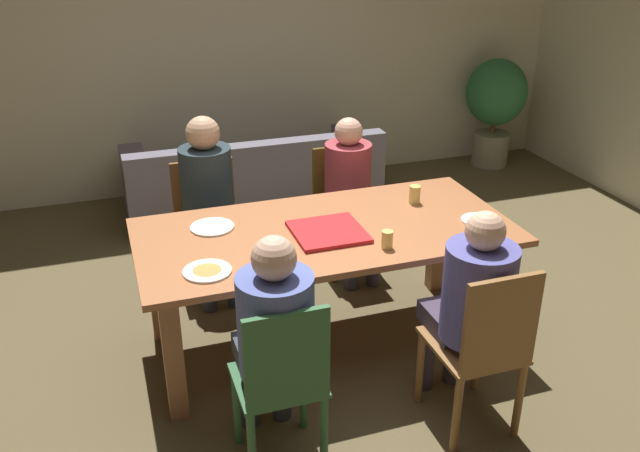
% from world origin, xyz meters
% --- Properties ---
extents(ground_plane, '(20.00, 20.00, 0.00)m').
position_xyz_m(ground_plane, '(0.00, 0.00, 0.00)').
color(ground_plane, brown).
extents(back_wall, '(6.79, 0.12, 2.81)m').
position_xyz_m(back_wall, '(0.00, 2.87, 1.40)').
color(back_wall, beige).
rests_on(back_wall, ground).
extents(dining_table, '(2.15, 1.03, 0.78)m').
position_xyz_m(dining_table, '(0.00, 0.00, 0.66)').
color(dining_table, '#A56139').
rests_on(dining_table, ground).
extents(chair_0, '(0.40, 0.38, 0.93)m').
position_xyz_m(chair_0, '(-0.52, -0.93, 0.51)').
color(chair_0, '#35633B').
rests_on(chair_0, ground).
extents(person_0, '(0.35, 0.50, 1.20)m').
position_xyz_m(person_0, '(-0.52, -0.80, 0.71)').
color(person_0, '#35393F').
rests_on(person_0, ground).
extents(chair_1, '(0.41, 0.45, 0.96)m').
position_xyz_m(chair_1, '(0.47, -0.98, 0.52)').
color(chair_1, brown).
rests_on(chair_1, ground).
extents(person_1, '(0.35, 0.53, 1.19)m').
position_xyz_m(person_1, '(0.47, -0.83, 0.70)').
color(person_1, '#3F3446').
rests_on(person_1, ground).
extents(chair_2, '(0.40, 0.45, 0.88)m').
position_xyz_m(chair_2, '(0.47, 0.97, 0.49)').
color(chair_2, '#534016').
rests_on(chair_2, ground).
extents(person_2, '(0.33, 0.53, 1.15)m').
position_xyz_m(person_2, '(0.47, 0.82, 0.68)').
color(person_2, '#383648').
rests_on(person_2, ground).
extents(chair_3, '(0.46, 0.40, 0.88)m').
position_xyz_m(chair_3, '(-0.52, 0.99, 0.49)').
color(chair_3, brown).
rests_on(chair_3, ground).
extents(person_3, '(0.35, 0.53, 1.24)m').
position_xyz_m(person_3, '(-0.52, 0.86, 0.73)').
color(person_3, '#313849').
rests_on(person_3, ground).
extents(pizza_box_0, '(0.40, 0.40, 0.02)m').
position_xyz_m(pizza_box_0, '(-0.01, -0.06, 0.79)').
color(pizza_box_0, red).
rests_on(pizza_box_0, dining_table).
extents(plate_0, '(0.25, 0.25, 0.03)m').
position_xyz_m(plate_0, '(-0.73, -0.29, 0.79)').
color(plate_0, white).
rests_on(plate_0, dining_table).
extents(plate_1, '(0.21, 0.21, 0.03)m').
position_xyz_m(plate_1, '(0.89, -0.19, 0.79)').
color(plate_1, white).
rests_on(plate_1, dining_table).
extents(plate_2, '(0.25, 0.25, 0.01)m').
position_xyz_m(plate_2, '(-0.61, 0.22, 0.78)').
color(plate_2, white).
rests_on(plate_2, dining_table).
extents(drinking_glass_0, '(0.07, 0.07, 0.11)m').
position_xyz_m(drinking_glass_0, '(0.65, 0.19, 0.83)').
color(drinking_glass_0, '#DBC565').
rests_on(drinking_glass_0, dining_table).
extents(drinking_glass_1, '(0.06, 0.06, 0.10)m').
position_xyz_m(drinking_glass_1, '(0.24, -0.33, 0.83)').
color(drinking_glass_1, '#E7C363').
rests_on(drinking_glass_1, dining_table).
extents(couch, '(2.17, 0.86, 0.72)m').
position_xyz_m(couch, '(0.06, 2.13, 0.26)').
color(couch, slate).
rests_on(couch, ground).
extents(potted_plant, '(0.61, 0.61, 1.10)m').
position_xyz_m(potted_plant, '(2.68, 2.50, 0.67)').
color(potted_plant, gray).
rests_on(potted_plant, ground).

